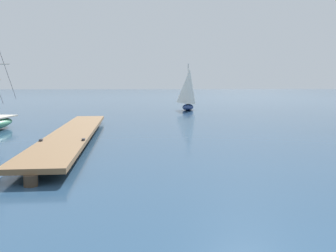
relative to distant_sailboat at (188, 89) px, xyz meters
The scene contains 2 objects.
floating_dock 22.36m from the distant_sailboat, 111.69° to the right, with size 2.09×17.35×0.53m.
distant_sailboat is the anchor object (origin of this frame).
Camera 1 is at (-3.53, -2.59, 2.62)m, focal length 42.23 mm.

